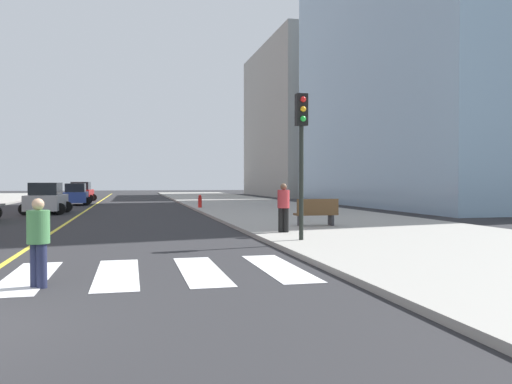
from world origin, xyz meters
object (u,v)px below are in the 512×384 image
(car_red_nearest, at_px, (81,192))
(car_silver_second, at_px, (46,199))
(car_blue_third, at_px, (76,195))
(pedestrian_crossing, at_px, (38,238))
(fire_hydrant, at_px, (200,201))
(traffic_light_near_corner, at_px, (302,137))
(pedestrian_waiting_east, at_px, (283,205))
(park_bench, at_px, (316,213))

(car_red_nearest, xyz_separation_m, car_silver_second, (-0.30, -19.91, -0.01))
(car_blue_third, relative_size, pedestrian_crossing, 2.43)
(car_red_nearest, bearing_deg, car_blue_third, -85.67)
(car_silver_second, bearing_deg, fire_hydrant, 16.69)
(traffic_light_near_corner, height_order, pedestrian_waiting_east, traffic_light_near_corner)
(car_red_nearest, bearing_deg, fire_hydrant, -58.89)
(traffic_light_near_corner, distance_m, fire_hydrant, 21.52)
(car_silver_second, relative_size, pedestrian_crossing, 2.58)
(car_red_nearest, height_order, pedestrian_crossing, car_red_nearest)
(car_blue_third, xyz_separation_m, park_bench, (11.99, -25.99, -0.16))
(car_blue_third, distance_m, fire_hydrant, 13.27)
(traffic_light_near_corner, height_order, pedestrian_crossing, traffic_light_near_corner)
(traffic_light_near_corner, height_order, fire_hydrant, traffic_light_near_corner)
(car_silver_second, distance_m, pedestrian_crossing, 24.35)
(park_bench, distance_m, pedestrian_crossing, 13.69)
(car_silver_second, height_order, fire_hydrant, car_silver_second)
(car_blue_third, xyz_separation_m, traffic_light_near_corner, (9.74, -30.86, 2.54))
(fire_hydrant, bearing_deg, pedestrian_waiting_east, -87.98)
(car_red_nearest, relative_size, car_silver_second, 1.01)
(traffic_light_near_corner, bearing_deg, car_silver_second, -61.31)
(car_red_nearest, bearing_deg, car_silver_second, -88.38)
(car_blue_third, height_order, park_bench, car_blue_third)
(traffic_light_near_corner, xyz_separation_m, pedestrian_waiting_east, (0.16, 2.56, -2.26))
(car_red_nearest, height_order, traffic_light_near_corner, traffic_light_near_corner)
(traffic_light_near_corner, distance_m, pedestrian_waiting_east, 3.42)
(traffic_light_near_corner, bearing_deg, fire_hydrant, -88.64)
(car_silver_second, height_order, car_blue_third, car_silver_second)
(car_blue_third, bearing_deg, car_red_nearest, 90.52)
(traffic_light_near_corner, relative_size, pedestrian_waiting_east, 2.59)
(car_red_nearest, xyz_separation_m, pedestrian_waiting_east, (10.15, -36.16, 0.23))
(traffic_light_near_corner, relative_size, park_bench, 2.54)
(park_bench, relative_size, pedestrian_crossing, 1.08)
(car_silver_second, height_order, park_bench, car_silver_second)
(fire_hydrant, bearing_deg, park_bench, -80.50)
(car_red_nearest, height_order, car_silver_second, car_red_nearest)
(car_red_nearest, xyz_separation_m, park_bench, (12.24, -33.85, -0.21))
(car_silver_second, relative_size, fire_hydrant, 4.88)
(fire_hydrant, bearing_deg, pedestrian_crossing, -103.52)
(pedestrian_waiting_east, xyz_separation_m, fire_hydrant, (-0.66, 18.77, -0.55))
(car_red_nearest, xyz_separation_m, car_blue_third, (0.25, -7.87, -0.05))
(park_bench, xyz_separation_m, fire_hydrant, (-2.75, 16.46, -0.11))
(traffic_light_near_corner, distance_m, pedestrian_crossing, 9.05)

